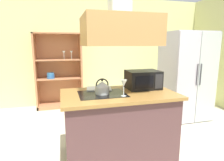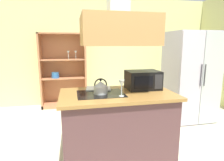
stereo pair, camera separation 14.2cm
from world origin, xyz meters
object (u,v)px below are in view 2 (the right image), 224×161
Objects in this scene: refrigerator at (190,77)px; wine_glass_on_counter at (122,84)px; microwave at (143,80)px; dish_cabinet at (64,75)px; cutting_board at (98,88)px; kettle at (101,87)px.

refrigerator is 8.61× the size of wine_glass_on_counter.
wine_glass_on_counter is (-0.40, -0.32, 0.02)m from microwave.
dish_cabinet reaches higher than microwave.
kettle is at bearing -91.82° from cutting_board.
refrigerator is 2.11m from wine_glass_on_counter.
kettle is 0.97× the size of wine_glass_on_counter.
dish_cabinet reaches higher than kettle.
kettle is at bearing 142.95° from wine_glass_on_counter.
dish_cabinet is at bearing 104.66° from cutting_board.
kettle is at bearing -152.83° from refrigerator.
refrigerator is 0.99× the size of dish_cabinet.
wine_glass_on_counter is at bearing -73.18° from dish_cabinet.
microwave is at bearing -147.18° from refrigerator.
microwave is (1.18, -2.28, 0.24)m from dish_cabinet.
kettle is (-1.97, -1.01, 0.10)m from refrigerator.
refrigerator is 2.22m from kettle.
cutting_board is 1.65× the size of wine_glass_on_counter.
refrigerator is 2.10m from cutting_board.
cutting_board is at bearing 88.18° from kettle.
kettle is 0.30m from wine_glass_on_counter.
kettle is (0.55, -2.42, 0.20)m from dish_cabinet.
wine_glass_on_counter is at bearing -63.45° from cutting_board.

